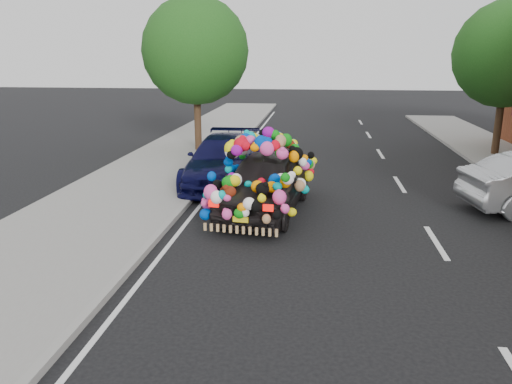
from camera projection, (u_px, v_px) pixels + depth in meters
ground at (268, 235)px, 11.03m from camera, size 100.00×100.00×0.00m
sidewalk at (83, 225)px, 11.51m from camera, size 4.00×60.00×0.12m
kerb at (165, 228)px, 11.28m from camera, size 0.15×60.00×0.13m
lane_markings at (436, 242)px, 10.61m from camera, size 6.00×50.00×0.01m
tree_near_sidewalk at (196, 51)px, 19.50m from camera, size 4.20×4.20×6.13m
tree_far_b at (507, 54)px, 18.64m from camera, size 4.00×4.00×5.90m
plush_art_car at (265, 169)px, 12.49m from camera, size 2.70×4.81×2.14m
navy_sedan at (224, 160)px, 15.35m from camera, size 2.09×5.03×1.45m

